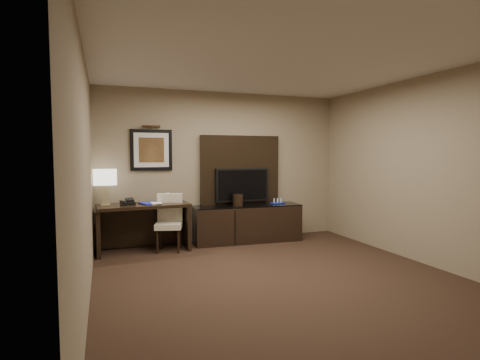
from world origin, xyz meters
name	(u,v)px	position (x,y,z in m)	size (l,w,h in m)	color
floor	(285,283)	(0.00, 0.00, -0.01)	(4.50, 5.00, 0.01)	black
ceiling	(287,59)	(0.00, 0.00, 2.70)	(4.50, 5.00, 0.01)	silver
wall_back	(224,167)	(0.00, 2.50, 1.35)	(4.50, 0.01, 2.70)	gray
wall_left	(85,177)	(-2.25, 0.00, 1.35)	(0.01, 5.00, 2.70)	gray
wall_right	(429,171)	(2.25, 0.00, 1.35)	(0.01, 5.00, 2.70)	gray
desk	(144,228)	(-1.48, 2.15, 0.39)	(1.44, 0.62, 0.77)	black
credenza	(247,223)	(0.35, 2.20, 0.33)	(1.93, 0.54, 0.67)	black
tv_wall_panel	(240,171)	(0.30, 2.44, 1.27)	(1.50, 0.12, 1.30)	black
tv	(242,185)	(0.30, 2.34, 1.02)	(1.00, 0.08, 0.60)	black
artwork	(151,150)	(-1.30, 2.48, 1.65)	(0.70, 0.04, 0.70)	black
picture_light	(151,126)	(-1.30, 2.44, 2.05)	(0.04, 0.04, 0.30)	#402714
desk_chair	(169,225)	(-1.09, 2.01, 0.43)	(0.41, 0.48, 0.86)	#F2E8CA
table_lamp	(105,189)	(-2.06, 2.23, 1.04)	(0.32, 0.19, 0.53)	tan
desk_phone	(128,202)	(-1.72, 2.11, 0.82)	(0.20, 0.18, 0.10)	black
blue_folder	(149,203)	(-1.39, 2.14, 0.78)	(0.24, 0.32, 0.02)	#1924A5
book	(151,197)	(-1.37, 2.08, 0.89)	(0.17, 0.02, 0.23)	#9E977C
water_bottle	(167,198)	(-1.08, 2.22, 0.86)	(0.05, 0.05, 0.16)	silver
ice_bucket	(238,200)	(0.16, 2.16, 0.77)	(0.18, 0.18, 0.20)	black
minibar_tray	(278,201)	(0.95, 2.19, 0.71)	(0.25, 0.15, 0.09)	#1929A8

